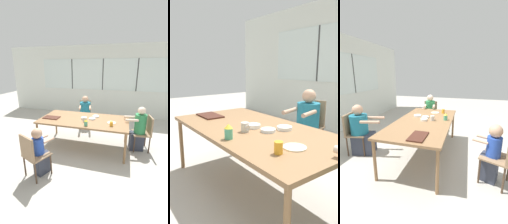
# 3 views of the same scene
# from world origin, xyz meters

# --- Properties ---
(ground_plane) EXTENTS (16.00, 16.00, 0.00)m
(ground_plane) POSITION_xyz_m (0.00, 0.00, 0.00)
(ground_plane) COLOR #B2ADA3
(dining_table) EXTENTS (2.15, 1.09, 0.74)m
(dining_table) POSITION_xyz_m (0.00, 0.00, 0.69)
(dining_table) COLOR olive
(dining_table) RESTS_ON ground_plane
(chair_for_woman_green_shirt) EXTENTS (0.49, 0.49, 0.86)m
(chair_for_woman_green_shirt) POSITION_xyz_m (-0.37, 1.44, 0.51)
(chair_for_woman_green_shirt) COLOR #937556
(chair_for_woman_green_shirt) RESTS_ON ground_plane
(chair_for_man_blue_shirt) EXTENTS (0.46, 0.46, 0.86)m
(chair_for_man_blue_shirt) POSITION_xyz_m (1.47, 0.23, 0.51)
(chair_for_man_blue_shirt) COLOR #937556
(chair_for_man_blue_shirt) RESTS_ON ground_plane
(chair_for_toddler) EXTENTS (0.52, 0.52, 0.86)m
(chair_for_toddler) POSITION_xyz_m (-0.57, -1.38, 0.51)
(chair_for_toddler) COLOR #937556
(chair_for_toddler) RESTS_ON ground_plane
(person_woman_green_shirt) EXTENTS (0.49, 0.70, 1.06)m
(person_woman_green_shirt) POSITION_xyz_m (-0.32, 1.27, 0.47)
(person_woman_green_shirt) COLOR #333847
(person_woman_green_shirt) RESTS_ON ground_plane
(person_man_blue_shirt) EXTENTS (0.53, 0.34, 1.09)m
(person_man_blue_shirt) POSITION_xyz_m (1.31, 0.20, 0.50)
(person_man_blue_shirt) COLOR #333847
(person_man_blue_shirt) RESTS_ON ground_plane
(person_toddler) EXTENTS (0.34, 0.43, 0.94)m
(person_toddler) POSITION_xyz_m (-0.51, -1.23, 0.45)
(person_toddler) COLOR #333847
(person_toddler) RESTS_ON ground_plane
(food_tray_dark) EXTENTS (0.39, 0.24, 0.02)m
(food_tray_dark) POSITION_xyz_m (-0.81, -0.15, 0.75)
(food_tray_dark) COLOR #472319
(food_tray_dark) RESTS_ON dining_table
(coffee_mug) EXTENTS (0.09, 0.09, 0.10)m
(coffee_mug) POSITION_xyz_m (0.06, -0.16, 0.79)
(coffee_mug) COLOR beige
(coffee_mug) RESTS_ON dining_table
(sippy_cup) EXTENTS (0.08, 0.08, 0.15)m
(sippy_cup) POSITION_xyz_m (0.16, -0.41, 0.81)
(sippy_cup) COLOR #4CA57F
(sippy_cup) RESTS_ON dining_table
(juice_glass) EXTENTS (0.07, 0.07, 0.10)m
(juice_glass) POSITION_xyz_m (0.70, -0.28, 0.79)
(juice_glass) COLOR gold
(juice_glass) RESTS_ON dining_table
(bowl_white_shallow) EXTENTS (0.14, 0.14, 0.04)m
(bowl_white_shallow) POSITION_xyz_m (0.00, 0.00, 0.76)
(bowl_white_shallow) COLOR white
(bowl_white_shallow) RESTS_ON dining_table
(bowl_cereal) EXTENTS (0.16, 0.16, 0.04)m
(bowl_cereal) POSITION_xyz_m (0.25, 0.22, 0.76)
(bowl_cereal) COLOR white
(bowl_cereal) RESTS_ON dining_table
(bowl_fruit) EXTENTS (0.16, 0.16, 0.03)m
(bowl_fruit) POSITION_xyz_m (0.20, 0.03, 0.76)
(bowl_fruit) COLOR silver
(bowl_fruit) RESTS_ON dining_table
(plate_tortillas) EXTENTS (0.20, 0.20, 0.01)m
(plate_tortillas) POSITION_xyz_m (0.69, -0.08, 0.74)
(plate_tortillas) COLOR beige
(plate_tortillas) RESTS_ON dining_table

